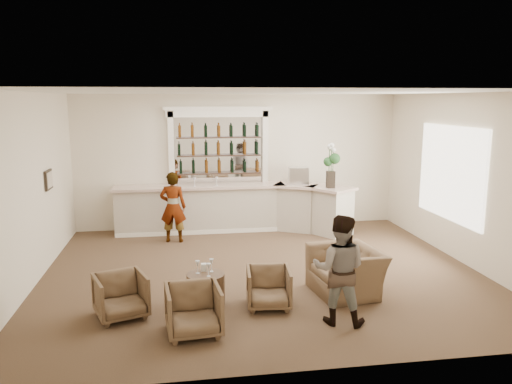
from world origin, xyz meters
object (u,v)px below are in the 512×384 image
Objects in this scene: cocktail_table at (206,289)px; armchair_far at (346,271)px; guest at (339,269)px; armchair_right at (269,288)px; armchair_left at (121,296)px; flower_vase at (331,163)px; armchair_center at (194,310)px; espresso_machine at (298,175)px; sommelier at (173,207)px; bar_counter at (235,208)px.

cocktail_table is 0.52× the size of armchair_far.
guest is 1.23m from armchair_right.
flower_vase is at bearing 21.84° from armchair_left.
guest is 2.12m from armchair_center.
armchair_center is at bearing -102.73° from cocktail_table.
guest is 5.30m from espresso_machine.
armchair_far is at bearing -86.82° from espresso_machine.
sommelier is 2.21× the size of armchair_left.
armchair_center is at bearing -53.91° from armchair_left.
armchair_center is at bearing -74.53° from armchair_far.
sommelier is at bearing 59.39° from armchair_left.
flower_vase is (3.64, -0.00, 0.93)m from sommelier.
flower_vase is at bearing 66.43° from armchair_right.
sommelier is 5.14m from guest.
guest is at bearing -4.17° from armchair_center.
bar_counter is at bearing 72.18° from armchair_center.
guest is at bearing -26.84° from cocktail_table.
bar_counter reaches higher than armchair_right.
sommelier is at bearing -148.73° from armchair_far.
bar_counter is 4.60m from armchair_right.
bar_counter reaches higher than armchair_left.
flower_vase is (4.38, 3.90, 1.40)m from armchair_left.
bar_counter is at bearing 95.66° from armchair_right.
espresso_machine is (1.56, 4.54, 1.03)m from armchair_right.
cocktail_table is 1.01m from armchair_center.
guest is at bearing -80.33° from bar_counter.
sommelier is at bearing -161.84° from espresso_machine.
armchair_center is (-2.07, -0.04, -0.45)m from guest.
sommelier reaches higher than armchair_left.
armchair_far is at bearing 137.51° from sommelier.
bar_counter is 3.59× the size of guest.
cocktail_table is at bearing 71.90° from armchair_center.
sommelier is 4.00m from armchair_left.
armchair_center is 6.03m from espresso_machine.
cocktail_table is 1.29× the size of espresso_machine.
sommelier reaches higher than guest.
armchair_center is 0.65× the size of armchair_far.
guest is 2.33× the size of armchair_right.
armchair_center is at bearing 102.21° from sommelier.
espresso_machine is at bearing 132.26° from flower_vase.
cocktail_table is at bearing 106.66° from sommelier.
espresso_machine is at bearing -1.59° from bar_counter.
armchair_left is at bearing 140.56° from armchair_center.
armchair_left is 2.22m from armchair_right.
bar_counter is at bearing -175.87° from espresso_machine.
sommelier is (-0.52, 3.63, 0.55)m from cocktail_table.
armchair_center is (0.30, -4.61, -0.46)m from sommelier.
armchair_right is at bearing 119.36° from sommelier.
guest is (0.90, -5.28, 0.22)m from bar_counter.
armchair_center is (-1.17, -5.32, -0.23)m from bar_counter.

